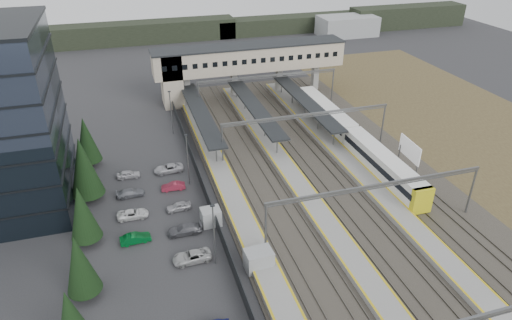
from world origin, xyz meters
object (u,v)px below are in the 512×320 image
object	(u,v)px
billboard	(410,151)
relay_cabin_far	(211,217)
footbridge	(237,61)
relay_cabin_near	(259,260)
train	(352,137)

from	to	relation	value
billboard	relay_cabin_far	bearing A→B (deg)	-171.00
relay_cabin_far	footbridge	bearing A→B (deg)	70.99
footbridge	billboard	size ratio (longest dim) A/B	6.94
relay_cabin_near	billboard	size ratio (longest dim) A/B	0.54
relay_cabin_far	footbridge	distance (m)	45.48
relay_cabin_near	footbridge	world-z (taller)	footbridge
footbridge	train	bearing A→B (deg)	-66.75
footbridge	train	size ratio (longest dim) A/B	0.99
relay_cabin_near	train	xyz separation A→B (m)	(23.53, 23.66, 0.82)
relay_cabin_near	billboard	world-z (taller)	billboard
relay_cabin_far	footbridge	xyz separation A→B (m)	(14.65, 42.52, 6.81)
footbridge	billboard	xyz separation A→B (m)	(17.40, -37.45, -4.64)
relay_cabin_near	relay_cabin_far	size ratio (longest dim) A/B	1.25
relay_cabin_far	billboard	world-z (taller)	billboard
train	footbridge	bearing A→B (deg)	113.25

